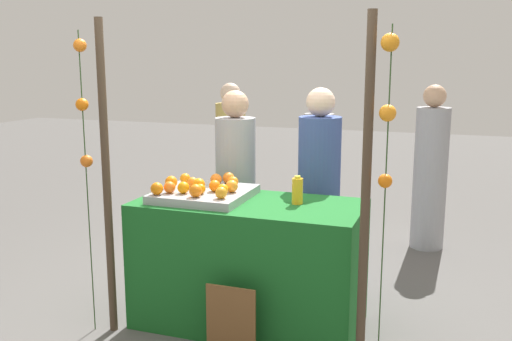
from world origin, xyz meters
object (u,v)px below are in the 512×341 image
at_px(vendor_left, 236,197).
at_px(juice_bottle, 297,191).
at_px(orange_1, 232,186).
at_px(stall_counter, 249,263).
at_px(chalkboard_sign, 231,324).
at_px(orange_0, 183,188).
at_px(vendor_right, 319,200).

bearing_deg(vendor_left, juice_bottle, -40.70).
relative_size(orange_1, vendor_left, 0.05).
distance_m(stall_counter, chalkboard_sign, 0.57).
distance_m(orange_1, chalkboard_sign, 0.96).
xyz_separation_m(stall_counter, juice_bottle, (0.34, 0.06, 0.55)).
height_order(orange_0, vendor_left, vendor_left).
bearing_deg(vendor_right, chalkboard_sign, -102.34).
xyz_separation_m(orange_1, juice_bottle, (0.47, 0.06, -0.01)).
bearing_deg(vendor_right, juice_bottle, -90.13).
height_order(orange_1, chalkboard_sign, orange_1).
distance_m(stall_counter, juice_bottle, 0.65).
distance_m(stall_counter, orange_1, 0.58).
xyz_separation_m(juice_bottle, vendor_left, (-0.70, 0.60, -0.24)).
bearing_deg(orange_1, stall_counter, -1.11).
height_order(stall_counter, orange_0, orange_0).
xyz_separation_m(stall_counter, orange_0, (-0.44, -0.15, 0.56)).
distance_m(orange_1, vendor_right, 0.89).
relative_size(juice_bottle, vendor_left, 0.12).
distance_m(stall_counter, vendor_right, 0.86).
height_order(stall_counter, chalkboard_sign, stall_counter).
distance_m(stall_counter, vendor_left, 0.82).
bearing_deg(stall_counter, chalkboard_sign, -82.49).
height_order(chalkboard_sign, vendor_right, vendor_right).
relative_size(chalkboard_sign, vendor_left, 0.30).
height_order(juice_bottle, vendor_right, vendor_right).
relative_size(orange_0, vendor_left, 0.05).
relative_size(stall_counter, vendor_left, 0.96).
height_order(orange_0, vendor_right, vendor_right).
height_order(orange_0, orange_1, orange_1).
bearing_deg(vendor_right, orange_0, -132.04).
bearing_deg(vendor_right, stall_counter, -115.38).
bearing_deg(orange_0, vendor_left, 84.67).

